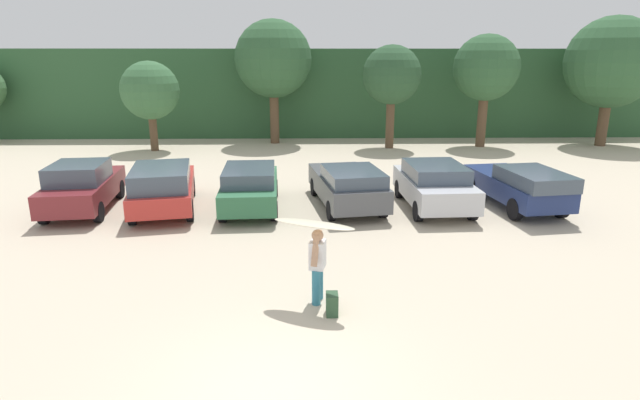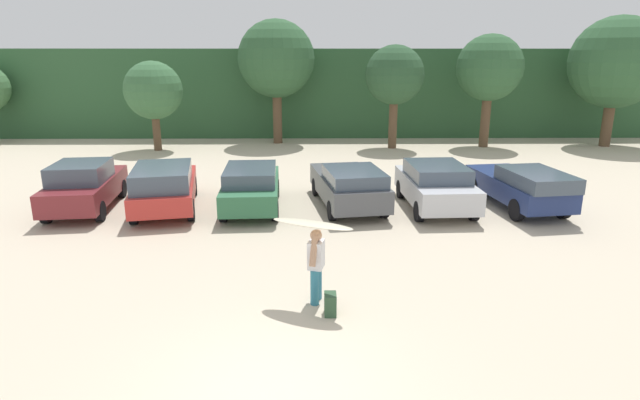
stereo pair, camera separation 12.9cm
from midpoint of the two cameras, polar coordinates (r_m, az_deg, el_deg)
The scene contains 16 objects.
ground_plane at distance 8.63m, azimuth -4.66°, elevation -20.31°, with size 120.00×120.00×0.00m, color beige.
hillside_ridge at distance 38.11m, azimuth -1.57°, elevation 12.17°, with size 108.00×12.00×5.36m, color #2D5633.
tree_center_left at distance 29.34m, azimuth -17.71°, elevation 11.35°, with size 3.05×3.05×4.73m.
tree_far_right at distance 30.43m, azimuth -4.71°, elevation 15.13°, with size 4.35×4.35×6.96m.
tree_center_right at distance 28.98m, azimuth 8.32°, elevation 13.35°, with size 3.17×3.17×5.56m.
tree_right at distance 30.52m, azimuth 18.24°, elevation 13.54°, with size 3.58×3.58×6.12m.
tree_ridge_back at distance 33.46m, azimuth 29.85°, elevation 12.93°, with size 4.97×4.97×7.09m.
parked_car_maroon at distance 18.97m, azimuth -24.26°, elevation 1.45°, with size 2.26×4.52×1.65m.
parked_car_red at distance 17.99m, azimuth -16.50°, elevation 1.51°, with size 2.79×5.06×1.58m.
parked_car_forest_green at distance 17.60m, azimuth -7.34°, elevation 1.53°, with size 2.04×4.50×1.46m.
parked_car_dark_gray at distance 17.64m, azimuth 3.39°, elevation 1.67°, with size 2.59×4.89×1.47m.
parked_car_silver at distance 17.89m, azimuth 12.76°, elevation 1.63°, with size 2.11×4.30×1.53m.
parked_car_navy at distance 18.73m, azimuth 21.42°, elevation 1.48°, with size 2.36×4.87×1.47m.
person_adult at distance 10.87m, azimuth -0.09°, elevation -6.77°, with size 0.38×0.76×1.61m.
surfboard_cream at distance 10.50m, azimuth -0.50°, elevation -2.65°, with size 1.81×1.19×0.10m.
backpack_dropped at distance 10.64m, azimuth 1.49°, elevation -11.36°, with size 0.24×0.34×0.45m.
Camera 2 is at (0.64, -6.96, 5.08)m, focal length 29.17 mm.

